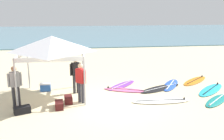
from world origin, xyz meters
TOP-DOWN VIEW (x-y plane):
  - ground_plane at (0.00, 0.00)m, footprint 80.00×80.00m
  - sea at (0.00, 33.37)m, footprint 80.00×36.00m
  - canopy_tent at (-2.54, 1.17)m, footprint 2.80×2.80m
  - surfboard_white at (2.06, -0.26)m, footprint 2.55×0.79m
  - surfboard_black at (2.63, 1.46)m, footprint 2.59×1.76m
  - surfboard_orange at (4.97, 2.48)m, footprint 2.25×2.04m
  - surfboard_pink at (0.84, 1.44)m, footprint 2.25×1.37m
  - surfboard_cyan at (5.01, 0.88)m, footprint 2.38×2.25m
  - surfboard_purple at (0.82, 2.25)m, footprint 1.94×1.96m
  - surfboard_blue at (3.34, 1.93)m, footprint 1.77×2.28m
  - surfboard_teal at (4.46, -0.56)m, footprint 1.96×1.79m
  - person_black at (-1.56, 1.42)m, footprint 0.52×0.33m
  - person_grey at (-3.95, -0.01)m, footprint 0.53×0.32m
  - person_red at (-1.35, 0.13)m, footprint 0.44×0.40m
  - gear_bag_near_tent at (-3.61, -0.69)m, footprint 0.68×0.52m
  - gear_bag_by_pole at (-2.25, -0.37)m, footprint 0.37×0.63m
  - gear_bag_on_sand at (-1.90, 0.21)m, footprint 0.38×0.63m
  - cooler_box at (-3.04, 1.98)m, footprint 0.50×0.36m

SIDE VIEW (x-z plane):
  - ground_plane at x=0.00m, z-range 0.00..0.00m
  - surfboard_cyan at x=5.01m, z-range -0.06..0.13m
  - surfboard_black at x=2.63m, z-range -0.06..0.13m
  - surfboard_white at x=2.06m, z-range -0.06..0.13m
  - surfboard_orange at x=4.97m, z-range -0.06..0.13m
  - surfboard_blue at x=3.34m, z-range -0.06..0.13m
  - surfboard_pink at x=0.84m, z-range -0.06..0.13m
  - surfboard_purple at x=0.82m, z-range -0.06..0.13m
  - surfboard_teal at x=4.46m, z-range -0.06..0.13m
  - sea at x=0.00m, z-range 0.00..0.10m
  - gear_bag_near_tent at x=-3.61m, z-range 0.00..0.28m
  - gear_bag_by_pole at x=-2.25m, z-range 0.00..0.28m
  - gear_bag_on_sand at x=-1.90m, z-range 0.00..0.28m
  - cooler_box at x=-3.04m, z-range 0.00..0.39m
  - person_black at x=-1.56m, z-range 0.13..1.84m
  - person_grey at x=-3.95m, z-range 0.13..1.84m
  - person_red at x=-1.35m, z-range 0.13..1.84m
  - canopy_tent at x=-2.54m, z-range 1.01..3.76m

